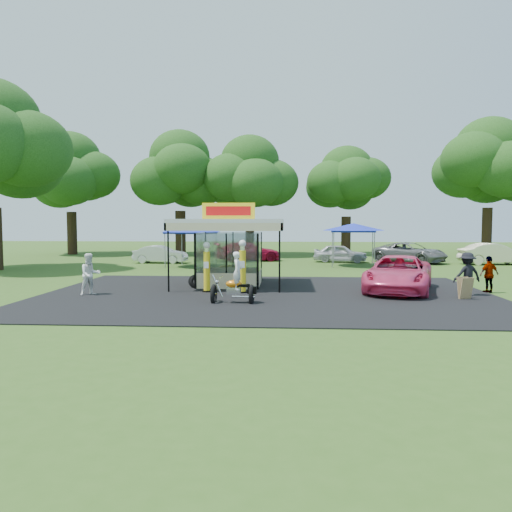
% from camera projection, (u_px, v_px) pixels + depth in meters
% --- Properties ---
extents(ground, '(120.00, 120.00, 0.00)m').
position_uv_depth(ground, '(265.00, 302.00, 20.23)').
color(ground, '#32551A').
rests_on(ground, ground).
extents(asphalt_apron, '(20.00, 14.00, 0.04)m').
position_uv_depth(asphalt_apron, '(267.00, 294.00, 22.22)').
color(asphalt_apron, black).
rests_on(asphalt_apron, ground).
extents(gas_station_kiosk, '(5.40, 5.40, 4.18)m').
position_uv_depth(gas_station_kiosk, '(230.00, 251.00, 25.21)').
color(gas_station_kiosk, white).
rests_on(gas_station_kiosk, ground).
extents(gas_pump_left, '(0.44, 0.44, 2.34)m').
position_uv_depth(gas_pump_left, '(207.00, 268.00, 22.85)').
color(gas_pump_left, black).
rests_on(gas_pump_left, ground).
extents(gas_pump_right, '(0.45, 0.45, 2.44)m').
position_uv_depth(gas_pump_right, '(242.00, 268.00, 22.55)').
color(gas_pump_right, black).
rests_on(gas_pump_right, ground).
extents(motorcycle, '(1.82, 0.90, 2.15)m').
position_uv_depth(motorcycle, '(236.00, 283.00, 19.80)').
color(motorcycle, black).
rests_on(motorcycle, ground).
extents(spare_tires, '(0.85, 0.63, 0.69)m').
position_uv_depth(spare_tires, '(196.00, 282.00, 24.34)').
color(spare_tires, black).
rests_on(spare_tires, ground).
extents(a_frame_sign, '(0.57, 0.59, 0.94)m').
position_uv_depth(a_frame_sign, '(465.00, 288.00, 20.80)').
color(a_frame_sign, '#593819').
rests_on(a_frame_sign, ground).
extents(kiosk_car, '(2.82, 1.13, 0.96)m').
position_uv_depth(kiosk_car, '(235.00, 272.00, 27.49)').
color(kiosk_car, yellow).
rests_on(kiosk_car, ground).
extents(pink_sedan, '(4.43, 6.58, 1.68)m').
position_uv_depth(pink_sedan, '(399.00, 274.00, 23.12)').
color(pink_sedan, '#E53E72').
rests_on(pink_sedan, ground).
extents(spectator_west, '(1.15, 1.13, 1.87)m').
position_uv_depth(spectator_west, '(90.00, 274.00, 21.99)').
color(spectator_west, white).
rests_on(spectator_west, ground).
extents(spectator_east_a, '(1.37, 0.98, 1.92)m').
position_uv_depth(spectator_east_a, '(467.00, 274.00, 21.76)').
color(spectator_east_a, black).
rests_on(spectator_east_a, ground).
extents(spectator_east_b, '(1.08, 0.74, 1.70)m').
position_uv_depth(spectator_east_b, '(489.00, 274.00, 22.75)').
color(spectator_east_b, gray).
rests_on(spectator_east_b, ground).
extents(bg_car_a, '(4.23, 1.69, 1.37)m').
position_uv_depth(bg_car_a, '(160.00, 254.00, 39.03)').
color(bg_car_a, silver).
rests_on(bg_car_a, ground).
extents(bg_car_b, '(5.83, 3.57, 1.58)m').
position_uv_depth(bg_car_b, '(248.00, 252.00, 40.94)').
color(bg_car_b, '#A30C2C').
rests_on(bg_car_b, ground).
extents(bg_car_c, '(4.43, 2.40, 1.43)m').
position_uv_depth(bg_car_c, '(340.00, 253.00, 39.83)').
color(bg_car_c, silver).
rests_on(bg_car_c, ground).
extents(bg_car_d, '(6.02, 5.85, 1.60)m').
position_uv_depth(bg_car_d, '(410.00, 253.00, 39.39)').
color(bg_car_d, slate).
rests_on(bg_car_d, ground).
extents(bg_car_e, '(5.01, 1.99, 1.62)m').
position_uv_depth(bg_car_e, '(494.00, 254.00, 37.66)').
color(bg_car_e, beige).
rests_on(bg_car_e, ground).
extents(tent_west, '(4.30, 4.30, 3.01)m').
position_uv_depth(tent_west, '(191.00, 229.00, 35.82)').
color(tent_west, gray).
rests_on(tent_west, ground).
extents(tent_east, '(4.47, 4.47, 3.13)m').
position_uv_depth(tent_east, '(353.00, 227.00, 36.35)').
color(tent_east, gray).
rests_on(tent_east, ground).
extents(oak_far_a, '(9.92, 9.92, 11.76)m').
position_uv_depth(oak_far_a, '(71.00, 178.00, 48.91)').
color(oak_far_a, black).
rests_on(oak_far_a, ground).
extents(oak_far_b, '(9.97, 9.97, 11.90)m').
position_uv_depth(oak_far_b, '(180.00, 177.00, 48.76)').
color(oak_far_b, black).
rests_on(oak_far_b, ground).
extents(oak_far_c, '(9.52, 9.52, 11.22)m').
position_uv_depth(oak_far_c, '(250.00, 181.00, 47.64)').
color(oak_far_c, black).
rests_on(oak_far_c, ground).
extents(oak_far_d, '(8.72, 8.72, 10.38)m').
position_uv_depth(oak_far_d, '(347.00, 187.00, 48.77)').
color(oak_far_d, black).
rests_on(oak_far_d, ground).
extents(oak_far_e, '(10.60, 10.60, 12.62)m').
position_uv_depth(oak_far_e, '(489.00, 170.00, 46.37)').
color(oak_far_e, black).
rests_on(oak_far_e, ground).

